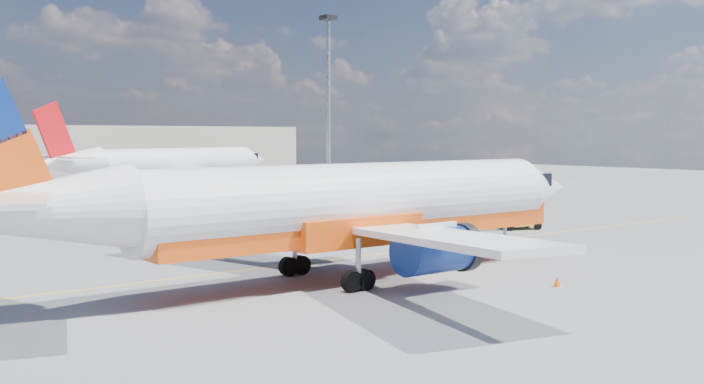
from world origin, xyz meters
TOP-DOWN VIEW (x-y plane):
  - ground at (0.00, 0.00)m, footprint 240.00×240.00m
  - taxi_line at (0.00, 3.00)m, footprint 70.00×0.15m
  - terminal_main at (5.00, 75.00)m, footprint 70.00×14.00m
  - main_jet at (-4.28, -2.12)m, footprint 34.15×27.05m
  - second_jet at (12.47, 52.42)m, footprint 33.35×25.39m
  - gse_tug at (17.66, 6.06)m, footprint 3.28×2.68m
  - traffic_cone at (2.20, -9.35)m, footprint 0.37×0.37m
  - floodlight_mast at (21.81, 34.69)m, footprint 1.38×1.38m

SIDE VIEW (x-z plane):
  - ground at x=0.00m, z-range 0.00..0.00m
  - taxi_line at x=0.00m, z-range 0.00..0.01m
  - traffic_cone at x=2.20m, z-range -0.01..0.51m
  - gse_tug at x=17.66m, z-range -0.06..2.02m
  - second_jet at x=12.47m, z-range -1.68..8.42m
  - main_jet at x=-4.28m, z-range -1.73..8.63m
  - terminal_main at x=5.00m, z-range 0.00..8.00m
  - floodlight_mast at x=21.81m, z-range 1.88..20.83m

